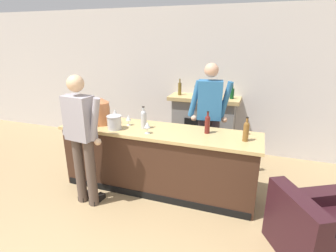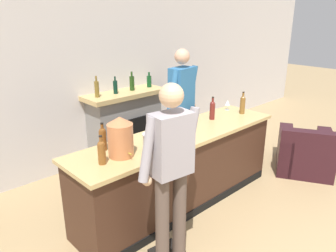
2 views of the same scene
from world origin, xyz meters
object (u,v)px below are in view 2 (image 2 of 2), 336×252
copper_dispenser (120,137)px  wine_glass_near_bucket (188,130)px  ice_bucket_steel (153,143)px  wine_glass_back_row (110,136)px  armchair_black (305,154)px  wine_bottle_port_short (243,104)px  wine_bottle_merlot_tall (212,109)px  person_customer (171,170)px  wine_bottle_riesling_slim (102,151)px  wine_bottle_burgundy_dark (103,138)px  wine_bottle_rose_blush (169,126)px  fireplace_stone (126,125)px  person_bartender (182,107)px  wine_glass_front_right (228,103)px  wine_glass_front_left (147,133)px

copper_dispenser → wine_glass_near_bucket: size_ratio=2.50×
ice_bucket_steel → wine_glass_back_row: size_ratio=1.22×
armchair_black → wine_glass_near_bucket: size_ratio=7.15×
wine_bottle_port_short → wine_bottle_merlot_tall: bearing=166.4°
copper_dispenser → person_customer: bearing=-81.2°
ice_bucket_steel → wine_bottle_riesling_slim: 0.55m
wine_bottle_burgundy_dark → wine_bottle_rose_blush: (0.73, -0.22, 0.01)m
wine_glass_near_bucket → wine_bottle_merlot_tall: bearing=19.9°
wine_bottle_port_short → wine_bottle_burgundy_dark: 2.15m
armchair_black → wine_bottle_rose_blush: bearing=164.1°
fireplace_stone → wine_glass_near_bucket: size_ratio=8.73×
fireplace_stone → wine_bottle_merlot_tall: bearing=-76.8°
wine_bottle_burgundy_dark → wine_glass_back_row: bearing=13.5°
armchair_black → copper_dispenser: bearing=168.2°
wine_glass_near_bucket → person_bartender: bearing=48.3°
copper_dispenser → wine_glass_front_right: 2.10m
wine_bottle_riesling_slim → wine_bottle_port_short: bearing=0.8°
wine_glass_front_right → wine_glass_near_bucket: size_ratio=0.91×
wine_bottle_rose_blush → ice_bucket_steel: bearing=-156.9°
wine_bottle_rose_blush → wine_glass_back_row: wine_bottle_rose_blush is taller
wine_bottle_rose_blush → wine_glass_near_bucket: (0.13, -0.17, -0.03)m
ice_bucket_steel → wine_glass_front_left: bearing=63.4°
wine_bottle_burgundy_dark → wine_bottle_rose_blush: bearing=-17.1°
person_customer → wine_bottle_rose_blush: (0.58, 0.64, 0.11)m
wine_bottle_port_short → wine_glass_front_right: 0.25m
armchair_black → wine_glass_front_left: (-2.52, 0.69, 0.80)m
fireplace_stone → wine_glass_front_left: size_ratio=8.82×
wine_bottle_burgundy_dark → wine_bottle_riesling_slim: bearing=-124.5°
wine_bottle_riesling_slim → wine_glass_front_right: size_ratio=1.92×
wine_bottle_burgundy_dark → wine_glass_near_bucket: 0.95m
ice_bucket_steel → wine_glass_back_row: 0.48m
wine_glass_front_left → wine_glass_near_bucket: size_ratio=0.99×
fireplace_stone → person_bartender: bearing=-74.3°
wine_glass_near_bucket → wine_bottle_port_short: bearing=6.9°
fireplace_stone → wine_bottle_burgundy_dark: bearing=-132.7°
ice_bucket_steel → wine_glass_front_right: 1.83m
wine_glass_front_left → wine_glass_back_row: (-0.34, 0.19, 0.01)m
wine_bottle_merlot_tall → wine_bottle_rose_blush: size_ratio=0.95×
wine_bottle_merlot_tall → wine_glass_near_bucket: wine_bottle_merlot_tall is taller
wine_glass_front_left → person_bartender: bearing=26.6°
person_bartender → wine_bottle_port_short: size_ratio=5.86×
wine_bottle_port_short → copper_dispenser: bearing=-179.8°
wine_bottle_riesling_slim → wine_glass_back_row: size_ratio=1.68×
wine_bottle_burgundy_dark → wine_glass_front_right: bearing=0.2°
copper_dispenser → wine_bottle_burgundy_dark: (-0.05, 0.25, -0.07)m
person_customer → ice_bucket_steel: person_customer is taller
wine_bottle_port_short → wine_bottle_rose_blush: wine_bottle_rose_blush is taller
armchair_black → copper_dispenser: size_ratio=2.87×
person_bartender → ice_bucket_steel: 1.43m
copper_dispenser → wine_bottle_port_short: size_ratio=1.31×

